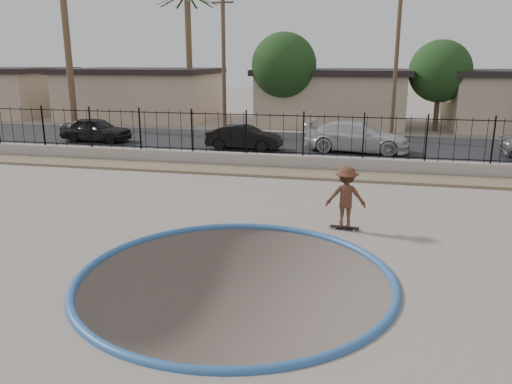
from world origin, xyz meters
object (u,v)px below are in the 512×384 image
object	(u,v)px
skater	(346,200)
car_a	(96,130)
car_c	(357,137)
skateboard	(344,227)
car_b	(244,137)

from	to	relation	value
skater	car_a	distance (m)	19.10
car_a	car_c	xyz separation A→B (m)	(14.63, 0.00, 0.08)
skateboard	car_c	xyz separation A→B (m)	(-0.03, 12.24, 0.74)
car_b	car_a	bearing A→B (deg)	86.98
skateboard	car_b	world-z (taller)	car_b
car_c	car_a	bearing A→B (deg)	95.51
car_a	car_b	world-z (taller)	car_a
car_b	car_c	world-z (taller)	car_c
car_c	car_b	bearing A→B (deg)	102.28
car_b	car_c	distance (m)	5.79
skater	skateboard	distance (m)	0.79
skateboard	car_a	xyz separation A→B (m)	(-14.66, 12.24, 0.66)
skater	car_c	bearing A→B (deg)	-92.56
skater	car_b	size ratio (longest dim) A/B	0.44
car_b	car_c	xyz separation A→B (m)	(5.75, 0.68, 0.12)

